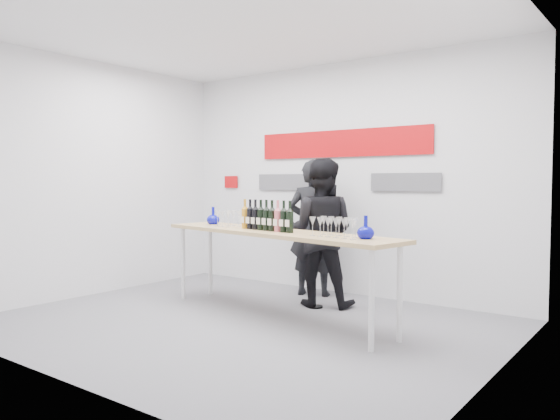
{
  "coord_description": "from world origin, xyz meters",
  "views": [
    {
      "loc": [
        3.62,
        -4.19,
        1.46
      ],
      "look_at": [
        0.1,
        0.52,
        1.15
      ],
      "focal_mm": 35.0,
      "sensor_mm": 36.0,
      "label": 1
    }
  ],
  "objects_px": {
    "presenter_left": "(313,228)",
    "presenter_right": "(320,232)",
    "tasting_table": "(274,237)",
    "mic_stand": "(315,268)"
  },
  "relations": [
    {
      "from": "presenter_left",
      "to": "mic_stand",
      "type": "xyz_separation_m",
      "value": [
        0.41,
        -0.57,
        -0.4
      ]
    },
    {
      "from": "tasting_table",
      "to": "mic_stand",
      "type": "height_order",
      "value": "mic_stand"
    },
    {
      "from": "tasting_table",
      "to": "mic_stand",
      "type": "xyz_separation_m",
      "value": [
        0.11,
        0.63,
        -0.4
      ]
    },
    {
      "from": "presenter_left",
      "to": "mic_stand",
      "type": "distance_m",
      "value": 0.81
    },
    {
      "from": "tasting_table",
      "to": "presenter_left",
      "type": "height_order",
      "value": "presenter_left"
    },
    {
      "from": "presenter_right",
      "to": "mic_stand",
      "type": "distance_m",
      "value": 0.42
    },
    {
      "from": "presenter_right",
      "to": "tasting_table",
      "type": "bearing_deg",
      "value": 62.27
    },
    {
      "from": "presenter_left",
      "to": "presenter_right",
      "type": "relative_size",
      "value": 1.01
    },
    {
      "from": "presenter_left",
      "to": "mic_stand",
      "type": "bearing_deg",
      "value": 106.38
    },
    {
      "from": "tasting_table",
      "to": "presenter_left",
      "type": "distance_m",
      "value": 1.24
    }
  ]
}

